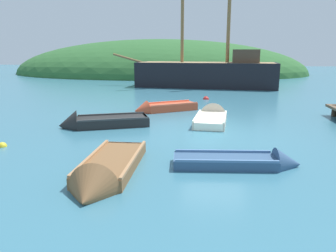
{
  "coord_description": "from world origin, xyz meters",
  "views": [
    {
      "loc": [
        -0.3,
        -12.39,
        3.13
      ],
      "look_at": [
        -1.87,
        0.31,
        0.17
      ],
      "focal_mm": 34.7,
      "sensor_mm": 36.0,
      "label": 1
    }
  ],
  "objects_px": {
    "rowboat_outer_left": "(105,175)",
    "buoy_yellow": "(2,147)",
    "rowboat_outer_right": "(245,164)",
    "rowboat_center": "(98,124)",
    "rowboat_near_dock": "(212,119)",
    "rowboat_portside": "(162,109)",
    "sailing_ship": "(207,77)",
    "buoy_red": "(206,99)"
  },
  "relations": [
    {
      "from": "rowboat_outer_left",
      "to": "buoy_yellow",
      "type": "bearing_deg",
      "value": -118.87
    },
    {
      "from": "rowboat_outer_right",
      "to": "rowboat_center",
      "type": "distance_m",
      "value": 7.08
    },
    {
      "from": "rowboat_center",
      "to": "rowboat_near_dock",
      "type": "xyz_separation_m",
      "value": [
        4.81,
        1.73,
        -0.02
      ]
    },
    {
      "from": "rowboat_center",
      "to": "rowboat_portside",
      "type": "xyz_separation_m",
      "value": [
        2.22,
        3.93,
        0.0
      ]
    },
    {
      "from": "rowboat_portside",
      "to": "rowboat_near_dock",
      "type": "height_order",
      "value": "rowboat_near_dock"
    },
    {
      "from": "rowboat_center",
      "to": "sailing_ship",
      "type": "bearing_deg",
      "value": -126.64
    },
    {
      "from": "rowboat_outer_left",
      "to": "rowboat_center",
      "type": "bearing_deg",
      "value": -160.33
    },
    {
      "from": "rowboat_portside",
      "to": "buoy_red",
      "type": "bearing_deg",
      "value": -147.94
    },
    {
      "from": "rowboat_portside",
      "to": "rowboat_center",
      "type": "bearing_deg",
      "value": 28.44
    },
    {
      "from": "buoy_yellow",
      "to": "buoy_red",
      "type": "distance_m",
      "value": 13.65
    },
    {
      "from": "rowboat_center",
      "to": "buoy_yellow",
      "type": "distance_m",
      "value": 3.94
    },
    {
      "from": "rowboat_center",
      "to": "rowboat_outer_left",
      "type": "xyz_separation_m",
      "value": [
        2.09,
        -5.53,
        -0.04
      ]
    },
    {
      "from": "rowboat_near_dock",
      "to": "rowboat_outer_right",
      "type": "bearing_deg",
      "value": -166.79
    },
    {
      "from": "rowboat_center",
      "to": "rowboat_near_dock",
      "type": "relative_size",
      "value": 1.12
    },
    {
      "from": "sailing_ship",
      "to": "rowboat_outer_left",
      "type": "bearing_deg",
      "value": 89.26
    },
    {
      "from": "sailing_ship",
      "to": "buoy_red",
      "type": "relative_size",
      "value": 37.79
    },
    {
      "from": "sailing_ship",
      "to": "rowboat_outer_left",
      "type": "relative_size",
      "value": 3.8
    },
    {
      "from": "sailing_ship",
      "to": "buoy_red",
      "type": "bearing_deg",
      "value": 95.34
    },
    {
      "from": "rowboat_outer_left",
      "to": "buoy_red",
      "type": "relative_size",
      "value": 9.95
    },
    {
      "from": "rowboat_center",
      "to": "buoy_yellow",
      "type": "relative_size",
      "value": 12.81
    },
    {
      "from": "rowboat_outer_left",
      "to": "buoy_yellow",
      "type": "relative_size",
      "value": 12.89
    },
    {
      "from": "sailing_ship",
      "to": "buoy_red",
      "type": "xyz_separation_m",
      "value": [
        -0.04,
        -7.73,
        -0.87
      ]
    },
    {
      "from": "rowboat_outer_right",
      "to": "buoy_red",
      "type": "relative_size",
      "value": 9.06
    },
    {
      "from": "rowboat_portside",
      "to": "buoy_yellow",
      "type": "bearing_deg",
      "value": 26.25
    },
    {
      "from": "rowboat_near_dock",
      "to": "buoy_red",
      "type": "relative_size",
      "value": 8.86
    },
    {
      "from": "sailing_ship",
      "to": "rowboat_portside",
      "type": "distance_m",
      "value": 12.67
    },
    {
      "from": "rowboat_outer_right",
      "to": "sailing_ship",
      "type": "bearing_deg",
      "value": 88.29
    },
    {
      "from": "rowboat_outer_right",
      "to": "rowboat_near_dock",
      "type": "height_order",
      "value": "rowboat_near_dock"
    },
    {
      "from": "rowboat_outer_right",
      "to": "rowboat_portside",
      "type": "distance_m",
      "value": 8.84
    },
    {
      "from": "rowboat_portside",
      "to": "rowboat_outer_left",
      "type": "bearing_deg",
      "value": 57.06
    },
    {
      "from": "rowboat_portside",
      "to": "rowboat_near_dock",
      "type": "distance_m",
      "value": 3.41
    },
    {
      "from": "sailing_ship",
      "to": "rowboat_near_dock",
      "type": "relative_size",
      "value": 4.26
    },
    {
      "from": "rowboat_outer_right",
      "to": "buoy_yellow",
      "type": "height_order",
      "value": "rowboat_outer_right"
    },
    {
      "from": "sailing_ship",
      "to": "buoy_yellow",
      "type": "bearing_deg",
      "value": 76.68
    },
    {
      "from": "rowboat_center",
      "to": "buoy_red",
      "type": "bearing_deg",
      "value": -138.63
    },
    {
      "from": "rowboat_outer_right",
      "to": "rowboat_outer_left",
      "type": "height_order",
      "value": "rowboat_outer_left"
    },
    {
      "from": "sailing_ship",
      "to": "rowboat_portside",
      "type": "bearing_deg",
      "value": 85.09
    },
    {
      "from": "rowboat_portside",
      "to": "buoy_red",
      "type": "xyz_separation_m",
      "value": [
        2.27,
        4.71,
        -0.13
      ]
    },
    {
      "from": "rowboat_center",
      "to": "rowboat_outer_left",
      "type": "height_order",
      "value": "rowboat_center"
    },
    {
      "from": "rowboat_outer_right",
      "to": "rowboat_center",
      "type": "bearing_deg",
      "value": 138.66
    },
    {
      "from": "rowboat_portside",
      "to": "buoy_yellow",
      "type": "distance_m",
      "value": 8.44
    },
    {
      "from": "rowboat_center",
      "to": "rowboat_outer_right",
      "type": "bearing_deg",
      "value": 122.46
    }
  ]
}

